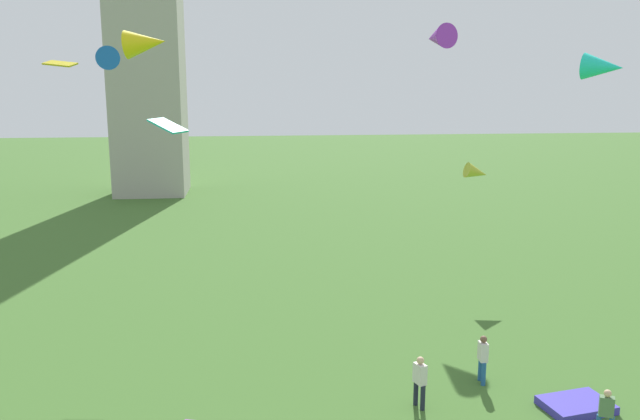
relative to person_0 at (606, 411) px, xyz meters
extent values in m
cube|color=#51754C|center=(0.00, 0.00, 0.17)|extent=(0.49, 0.40, 0.62)
sphere|color=#D8AD84|center=(0.00, 0.00, 0.59)|extent=(0.23, 0.23, 0.23)
cylinder|color=#1E2333|center=(-5.01, 2.36, -0.49)|extent=(0.16, 0.16, 0.86)
cylinder|color=#1E2333|center=(-5.15, 2.72, -0.49)|extent=(0.16, 0.16, 0.86)
cube|color=silver|center=(-5.08, 2.54, 0.28)|extent=(0.42, 0.53, 0.68)
sphere|color=#D8AD84|center=(-5.08, 2.54, 0.75)|extent=(0.25, 0.25, 0.25)
cylinder|color=#235693|center=(-2.37, 4.26, -0.49)|extent=(0.16, 0.16, 0.86)
cylinder|color=#235693|center=(-2.39, 3.86, -0.49)|extent=(0.16, 0.16, 0.86)
cube|color=silver|center=(-2.38, 4.06, 0.28)|extent=(0.30, 0.48, 0.68)
sphere|color=brown|center=(-2.38, 4.06, 0.75)|extent=(0.25, 0.25, 0.25)
cube|color=#2DBDAD|center=(-14.14, 12.66, 7.83)|extent=(1.84, 1.71, 0.65)
cone|color=yellow|center=(-14.48, 9.71, 11.23)|extent=(1.79, 1.33, 1.24)
cone|color=blue|center=(-17.72, 18.12, 10.89)|extent=(1.58, 1.95, 1.25)
cone|color=purple|center=(0.23, 20.26, 12.22)|extent=(1.90, 2.32, 1.48)
cone|color=gold|center=(1.59, 16.62, 4.94)|extent=(1.41, 0.93, 1.12)
cube|color=gold|center=(-19.77, 17.09, 10.62)|extent=(1.59, 1.24, 0.39)
cone|color=#1DD9BF|center=(9.18, 18.24, 10.54)|extent=(2.64, 2.61, 1.63)
cube|color=#3E34AC|center=(0.08, 1.87, -0.78)|extent=(2.43, 1.91, 0.27)
camera|label=1|loc=(-10.50, -17.01, 9.78)|focal=36.52mm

